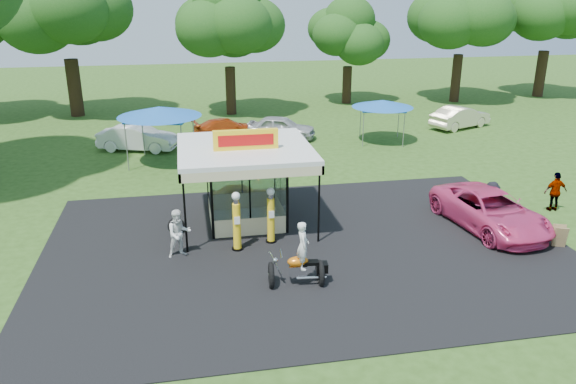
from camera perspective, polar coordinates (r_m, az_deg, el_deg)
name	(u,v)px	position (r m, az deg, el deg)	size (l,w,h in m)	color
ground	(319,272)	(20.06, 3.20, -8.16)	(120.00, 120.00, 0.00)	#2B4916
asphalt_apron	(307,248)	(21.78, 1.95, -5.68)	(20.00, 14.00, 0.04)	black
gas_station_kiosk	(246,183)	(23.55, -4.34, 0.93)	(5.40, 5.40, 4.18)	white
gas_pump_left	(237,223)	(21.25, -5.23, -3.14)	(0.44, 0.44, 2.37)	black
gas_pump_right	(271,217)	(21.82, -1.75, -2.53)	(0.43, 0.43, 2.29)	black
motorcycle	(301,260)	(18.86, 1.28, -6.90)	(2.05, 1.11, 2.38)	black
spare_tires	(176,226)	(23.32, -11.28, -3.44)	(0.84, 0.74, 0.68)	black
a_frame_sign	(560,237)	(24.07, 25.87, -4.10)	(0.54, 0.61, 0.89)	#593819
kiosk_car	(241,194)	(26.05, -4.82, -0.22)	(1.13, 2.82, 0.96)	yellow
pink_sedan	(490,210)	(24.70, 19.84, -1.76)	(2.65, 5.74, 1.59)	#E23D7A
spectator_west	(179,233)	(21.16, -11.01, -4.16)	(0.90, 0.70, 1.86)	white
spectator_east_a	(491,200)	(25.69, 19.92, -0.81)	(1.10, 0.63, 1.70)	black
spectator_east_b	(555,192)	(27.75, 25.53, 0.03)	(1.06, 0.44, 1.80)	gray
bg_car_a	(138,138)	(35.89, -15.03, 5.35)	(1.67, 4.80, 1.58)	white
bg_car_b	(227,128)	(37.83, -6.23, 6.43)	(1.82, 4.48, 1.30)	#AC3A0D
bg_car_c	(281,128)	(37.37, -0.68, 6.56)	(1.80, 4.47, 1.52)	#ACACB0
bg_car_e	(460,117)	(42.24, 17.10, 7.29)	(1.65, 4.74, 1.56)	beige
tent_west	(159,112)	(32.37, -12.94, 7.93)	(4.67, 4.67, 3.27)	gray
tent_east	(383,104)	(36.78, 9.59, 8.81)	(3.92, 3.92, 2.74)	gray
oak_far_b	(65,13)	(46.64, -21.73, 16.54)	(10.14, 10.14, 12.09)	black
oak_far_c	(229,28)	(44.53, -6.06, 16.27)	(8.87, 8.87, 10.45)	black
oak_far_d	(349,37)	(49.17, 6.18, 15.35)	(7.32, 7.32, 8.71)	black
oak_far_e	(462,16)	(51.65, 17.29, 16.69)	(9.50, 9.50, 11.31)	black
oak_far_f	(549,15)	(56.99, 25.03, 15.96)	(9.28, 9.28, 11.19)	black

